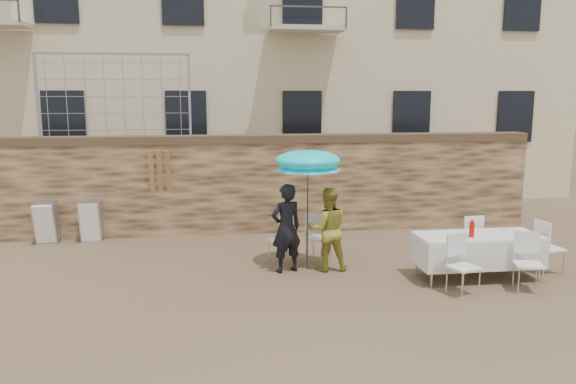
{
  "coord_description": "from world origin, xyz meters",
  "views": [
    {
      "loc": [
        -0.98,
        -7.7,
        3.13
      ],
      "look_at": [
        0.4,
        2.2,
        1.4
      ],
      "focal_mm": 35.0,
      "sensor_mm": 36.0,
      "label": 1
    }
  ],
  "objects": [
    {
      "name": "table_chair_side",
      "position": [
        4.94,
        1.19,
        0.48
      ],
      "size": [
        0.55,
        0.55,
        0.96
      ],
      "primitive_type": null,
      "rotation": [
        0.0,
        0.0,
        1.73
      ],
      "color": "white",
      "rests_on": "ground"
    },
    {
      "name": "ground",
      "position": [
        0.0,
        0.0,
        0.0
      ],
      "size": [
        80.0,
        80.0,
        0.0
      ],
      "primitive_type": "plane",
      "color": "brown",
      "rests_on": "ground"
    },
    {
      "name": "woman_dress",
      "position": [
        1.08,
        1.9,
        0.76
      ],
      "size": [
        0.74,
        0.57,
        1.51
      ],
      "primitive_type": "imported",
      "rotation": [
        0.0,
        0.0,
        3.14
      ],
      "color": "gold",
      "rests_on": "ground"
    },
    {
      "name": "chair_stack_left",
      "position": [
        -4.45,
        4.71,
        0.46
      ],
      "size": [
        0.46,
        0.55,
        0.92
      ],
      "primitive_type": null,
      "color": "white",
      "rests_on": "ground"
    },
    {
      "name": "soda_bottle",
      "position": [
        3.34,
        0.94,
        0.91
      ],
      "size": [
        0.09,
        0.09,
        0.26
      ],
      "primitive_type": "cylinder",
      "color": "red",
      "rests_on": "banquet_table"
    },
    {
      "name": "umbrella",
      "position": [
        0.73,
        2.0,
        1.93
      ],
      "size": [
        1.21,
        1.21,
        2.04
      ],
      "color": "#3F3F44",
      "rests_on": "ground"
    },
    {
      "name": "wood_planks",
      "position": [
        -1.95,
        4.78,
        1.0
      ],
      "size": [
        0.7,
        0.2,
        2.0
      ],
      "primitive_type": null,
      "color": "#A37749",
      "rests_on": "ground"
    },
    {
      "name": "table_chair_back",
      "position": [
        3.74,
        1.89,
        0.48
      ],
      "size": [
        0.53,
        0.53,
        0.96
      ],
      "primitive_type": null,
      "rotation": [
        0.0,
        0.0,
        3.26
      ],
      "color": "white",
      "rests_on": "ground"
    },
    {
      "name": "chair_stack_right",
      "position": [
        -3.55,
        4.71,
        0.46
      ],
      "size": [
        0.46,
        0.47,
        0.92
      ],
      "primitive_type": null,
      "color": "white",
      "rests_on": "ground"
    },
    {
      "name": "stone_wall",
      "position": [
        0.0,
        5.0,
        1.1
      ],
      "size": [
        13.0,
        0.5,
        2.2
      ],
      "primitive_type": "cube",
      "color": "brown",
      "rests_on": "ground"
    },
    {
      "name": "man_suit",
      "position": [
        0.33,
        1.9,
        0.8
      ],
      "size": [
        0.68,
        0.56,
        1.6
      ],
      "primitive_type": "imported",
      "rotation": [
        0.0,
        0.0,
        3.5
      ],
      "color": "black",
      "rests_on": "ground"
    },
    {
      "name": "chain_link_fence",
      "position": [
        -3.0,
        5.0,
        3.1
      ],
      "size": [
        3.2,
        0.06,
        1.8
      ],
      "primitive_type": null,
      "color": "gray",
      "rests_on": "stone_wall"
    },
    {
      "name": "couple_chair_left",
      "position": [
        0.33,
        2.45,
        0.48
      ],
      "size": [
        0.66,
        0.66,
        0.96
      ],
      "primitive_type": null,
      "rotation": [
        0.0,
        0.0,
        3.68
      ],
      "color": "white",
      "rests_on": "ground"
    },
    {
      "name": "table_chair_front_right",
      "position": [
        4.04,
        0.34,
        0.48
      ],
      "size": [
        0.59,
        0.59,
        0.96
      ],
      "primitive_type": null,
      "rotation": [
        0.0,
        0.0,
        -0.28
      ],
      "color": "white",
      "rests_on": "ground"
    },
    {
      "name": "couple_chair_right",
      "position": [
        1.03,
        2.45,
        0.48
      ],
      "size": [
        0.66,
        0.66,
        0.96
      ],
      "primitive_type": null,
      "rotation": [
        0.0,
        0.0,
        2.56
      ],
      "color": "white",
      "rests_on": "ground"
    },
    {
      "name": "table_chair_front_left",
      "position": [
        2.94,
        0.34,
        0.48
      ],
      "size": [
        0.61,
        0.61,
        0.96
      ],
      "primitive_type": null,
      "rotation": [
        0.0,
        0.0,
        0.33
      ],
      "color": "white",
      "rests_on": "ground"
    },
    {
      "name": "banquet_table",
      "position": [
        3.54,
        1.09,
        0.73
      ],
      "size": [
        2.1,
        0.85,
        0.78
      ],
      "color": "silver",
      "rests_on": "ground"
    }
  ]
}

